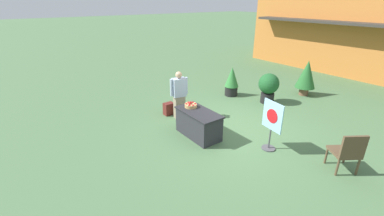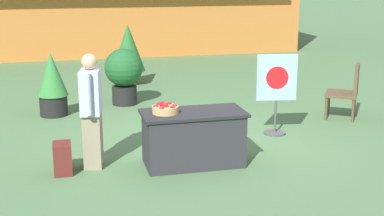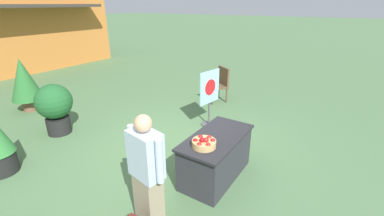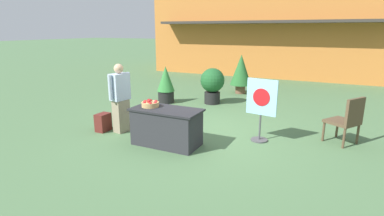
# 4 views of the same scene
# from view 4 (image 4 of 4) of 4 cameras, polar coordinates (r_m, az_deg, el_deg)

# --- Properties ---
(ground_plane) EXTENTS (120.00, 120.00, 0.00)m
(ground_plane) POSITION_cam_4_polar(r_m,az_deg,el_deg) (7.09, 1.99, -4.40)
(ground_plane) COLOR #4C7047
(storefront_building) EXTENTS (12.41, 5.77, 4.28)m
(storefront_building) POSITION_cam_4_polar(r_m,az_deg,el_deg) (17.33, 15.76, 13.62)
(storefront_building) COLOR #C67533
(storefront_building) RESTS_ON ground_plane
(display_table) EXTENTS (1.43, 0.72, 0.77)m
(display_table) POSITION_cam_4_polar(r_m,az_deg,el_deg) (6.18, -4.87, -3.59)
(display_table) COLOR #2D2D33
(display_table) RESTS_ON ground_plane
(apple_basket) EXTENTS (0.36, 0.36, 0.16)m
(apple_basket) POSITION_cam_4_polar(r_m,az_deg,el_deg) (6.27, -7.97, 0.79)
(apple_basket) COLOR tan
(apple_basket) RESTS_ON display_table
(person_visitor) EXTENTS (0.33, 0.60, 1.58)m
(person_visitor) POSITION_cam_4_polar(r_m,az_deg,el_deg) (7.04, -13.49, 1.85)
(person_visitor) COLOR gray
(person_visitor) RESTS_ON ground_plane
(backpack) EXTENTS (0.24, 0.34, 0.42)m
(backpack) POSITION_cam_4_polar(r_m,az_deg,el_deg) (7.34, -16.57, -2.63)
(backpack) COLOR maroon
(backpack) RESTS_ON ground_plane
(poster_board) EXTENTS (0.66, 0.36, 1.34)m
(poster_board) POSITION_cam_4_polar(r_m,az_deg,el_deg) (6.44, 13.03, 0.24)
(poster_board) COLOR #4C4C51
(poster_board) RESTS_ON ground_plane
(patio_chair) EXTENTS (0.76, 0.76, 1.01)m
(patio_chair) POSITION_cam_4_polar(r_m,az_deg,el_deg) (6.91, 27.47, -1.80)
(patio_chair) COLOR brown
(patio_chair) RESTS_ON ground_plane
(potted_plant_far_right) EXTENTS (0.79, 0.79, 1.44)m
(potted_plant_far_right) POSITION_cam_4_polar(r_m,az_deg,el_deg) (11.24, 9.31, 6.97)
(potted_plant_far_right) COLOR brown
(potted_plant_far_right) RESTS_ON ground_plane
(potted_plant_far_left) EXTENTS (0.57, 0.57, 1.19)m
(potted_plant_far_left) POSITION_cam_4_polar(r_m,az_deg,el_deg) (9.73, -5.02, 4.60)
(potted_plant_far_left) COLOR black
(potted_plant_far_left) RESTS_ON ground_plane
(potted_plant_near_right) EXTENTS (0.77, 0.77, 1.14)m
(potted_plant_near_right) POSITION_cam_4_polar(r_m,az_deg,el_deg) (9.58, 3.91, 4.72)
(potted_plant_near_right) COLOR black
(potted_plant_near_right) RESTS_ON ground_plane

